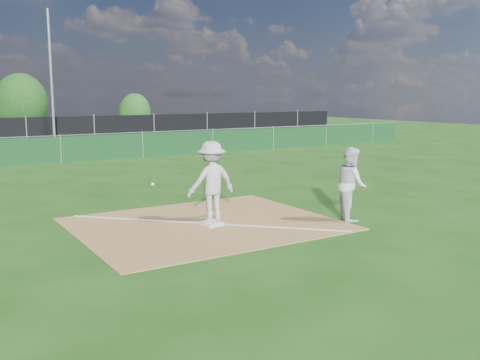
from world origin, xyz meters
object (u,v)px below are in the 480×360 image
Objects in this scene: first_base at (212,224)px; car_right at (79,129)px; light_pole at (51,79)px; runner at (351,184)px; tree_mid at (21,103)px; play_at_first at (211,181)px; tree_right at (135,112)px.

car_right is (4.17, 26.56, 0.65)m from first_base.
first_base is at bearing -93.79° from light_pole.
first_base is 3.60m from runner.
car_right reaches higher than first_base.
first_base is 0.09× the size of car_right.
car_right is 1.02× the size of tree_mid.
light_pole is 18.99× the size of first_base.
play_at_first is at bearing 61.03° from first_base.
car_right is at bearing 59.44° from light_pole.
play_at_first is 3.47m from runner.
runner is 0.38× the size of car_right.
runner is (3.26, -1.26, 0.85)m from first_base.
car_right is 1.50× the size of tree_right.
light_pole is at bearing -91.02° from tree_mid.
tree_mid is at bearing 31.14° from car_right.
runner is 35.34m from tree_right.
light_pole reaches higher than first_base.
light_pole reaches higher than tree_mid.
light_pole reaches higher than play_at_first.
play_at_first reaches higher than first_base.
runner reaches higher than first_base.
car_right is at bearing 24.04° from runner.
tree_mid is (1.65, 33.17, 2.38)m from first_base.
first_base is at bearing -108.08° from tree_right.
first_base is 33.30m from tree_mid.
first_base is at bearing -118.97° from play_at_first.
light_pole is 14.87m from tree_right.
play_at_first reaches higher than runner.
tree_right is at bearing 72.11° from play_at_first.
car_right is at bearing -69.13° from tree_mid.
runner reaches higher than car_right.
light_pole is at bearing 30.37° from runner.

